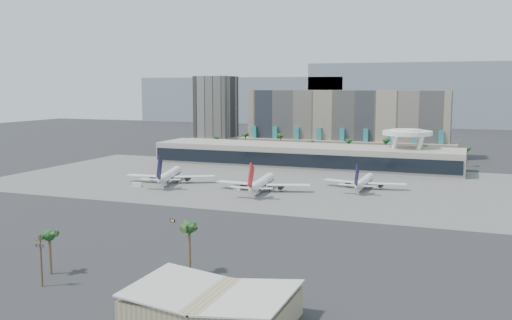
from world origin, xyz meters
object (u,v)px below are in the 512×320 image
(airliner_centre, at_px, (262,183))
(service_vehicle_b, at_px, (238,187))
(utility_pole, at_px, (41,256))
(service_vehicle_a, at_px, (137,185))
(airliner_right, at_px, (364,181))
(airliner_left, at_px, (170,175))
(taxiway_sign, at_px, (172,221))

(airliner_centre, distance_m, service_vehicle_b, 11.24)
(utility_pole, relative_size, service_vehicle_a, 3.01)
(airliner_right, bearing_deg, airliner_centre, -150.80)
(service_vehicle_a, distance_m, service_vehicle_b, 45.88)
(utility_pole, relative_size, service_vehicle_b, 3.00)
(airliner_left, bearing_deg, airliner_right, -4.71)
(service_vehicle_a, relative_size, service_vehicle_b, 1.00)
(airliner_right, bearing_deg, utility_pole, -106.16)
(service_vehicle_a, height_order, taxiway_sign, service_vehicle_a)
(airliner_centre, xyz_separation_m, service_vehicle_a, (-55.79, -9.73, -2.73))
(service_vehicle_a, bearing_deg, airliner_centre, -2.43)
(utility_pole, distance_m, airliner_left, 137.81)
(airliner_right, relative_size, service_vehicle_b, 9.37)
(service_vehicle_b, xyz_separation_m, taxiway_sign, (2.34, -62.43, -0.55))
(taxiway_sign, bearing_deg, airliner_centre, 98.24)
(service_vehicle_a, xyz_separation_m, taxiway_sign, (47.22, -52.87, -0.49))
(service_vehicle_a, bearing_deg, airliner_left, 46.11)
(taxiway_sign, bearing_deg, utility_pole, -71.64)
(service_vehicle_a, bearing_deg, service_vehicle_b, -0.30)
(service_vehicle_b, bearing_deg, airliner_right, 45.58)
(airliner_right, xyz_separation_m, service_vehicle_b, (-50.73, -21.55, -2.24))
(taxiway_sign, bearing_deg, service_vehicle_b, 108.18)
(service_vehicle_b, bearing_deg, service_vehicle_a, -145.41)
(utility_pole, relative_size, airliner_left, 0.28)
(utility_pole, relative_size, airliner_right, 0.32)
(airliner_left, distance_m, airliner_right, 88.60)
(airliner_right, relative_size, service_vehicle_a, 9.39)
(airliner_left, xyz_separation_m, airliner_centre, (47.13, -4.36, -0.06))
(utility_pole, height_order, service_vehicle_b, utility_pole)
(airliner_centre, distance_m, airliner_right, 45.19)
(utility_pole, height_order, airliner_centre, airliner_centre)
(airliner_centre, relative_size, service_vehicle_a, 10.65)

